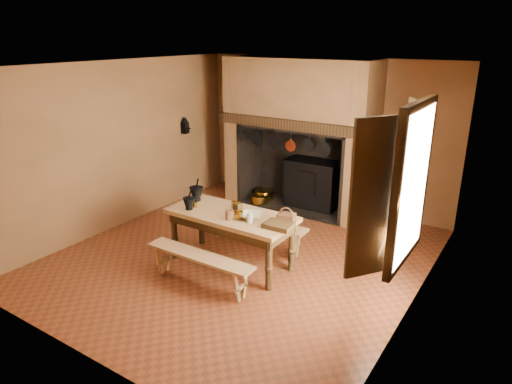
% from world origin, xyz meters
% --- Properties ---
extents(floor, '(5.50, 5.50, 0.00)m').
position_xyz_m(floor, '(0.00, 0.00, 0.00)').
color(floor, brown).
rests_on(floor, ground).
extents(ceiling, '(5.50, 5.50, 0.00)m').
position_xyz_m(ceiling, '(0.00, 0.00, 2.80)').
color(ceiling, silver).
rests_on(ceiling, back_wall).
extents(back_wall, '(5.00, 0.02, 2.80)m').
position_xyz_m(back_wall, '(0.00, 2.75, 1.40)').
color(back_wall, '#965E3C').
rests_on(back_wall, floor).
extents(wall_left, '(0.02, 5.50, 2.80)m').
position_xyz_m(wall_left, '(-2.50, 0.00, 1.40)').
color(wall_left, '#965E3C').
rests_on(wall_left, floor).
extents(wall_right, '(0.02, 5.50, 2.80)m').
position_xyz_m(wall_right, '(2.50, 0.00, 1.40)').
color(wall_right, '#965E3C').
rests_on(wall_right, floor).
extents(wall_front, '(5.00, 0.02, 2.80)m').
position_xyz_m(wall_front, '(0.00, -2.75, 1.40)').
color(wall_front, '#965E3C').
rests_on(wall_front, floor).
extents(chimney_breast, '(2.95, 0.96, 2.80)m').
position_xyz_m(chimney_breast, '(-0.30, 2.31, 1.81)').
color(chimney_breast, '#965E3C').
rests_on(chimney_breast, floor).
extents(iron_range, '(1.12, 0.55, 1.60)m').
position_xyz_m(iron_range, '(-0.04, 2.45, 0.48)').
color(iron_range, black).
rests_on(iron_range, floor).
extents(hearth_pans, '(0.51, 0.62, 0.20)m').
position_xyz_m(hearth_pans, '(-1.05, 2.22, 0.09)').
color(hearth_pans, '#B08628').
rests_on(hearth_pans, floor).
extents(hanging_pans, '(1.92, 0.29, 0.27)m').
position_xyz_m(hanging_pans, '(-0.34, 1.81, 1.36)').
color(hanging_pans, black).
rests_on(hanging_pans, chimney_breast).
extents(onion_string, '(0.12, 0.10, 0.46)m').
position_xyz_m(onion_string, '(1.00, 1.79, 1.33)').
color(onion_string, '#9A5B1C').
rests_on(onion_string, chimney_breast).
extents(herb_bunch, '(0.20, 0.20, 0.35)m').
position_xyz_m(herb_bunch, '(1.18, 1.79, 1.38)').
color(herb_bunch, '#515628').
rests_on(herb_bunch, chimney_breast).
extents(window, '(0.39, 1.75, 1.76)m').
position_xyz_m(window, '(2.35, -0.40, 1.70)').
color(window, white).
rests_on(window, wall_right).
extents(wall_coffee_mill, '(0.23, 0.16, 0.31)m').
position_xyz_m(wall_coffee_mill, '(-2.42, 1.55, 1.52)').
color(wall_coffee_mill, black).
rests_on(wall_coffee_mill, wall_left).
extents(work_table, '(1.85, 0.82, 0.80)m').
position_xyz_m(work_table, '(0.01, -0.28, 0.67)').
color(work_table, tan).
rests_on(work_table, floor).
extents(bench_front, '(1.62, 0.28, 0.46)m').
position_xyz_m(bench_front, '(0.01, -0.99, 0.34)').
color(bench_front, tan).
rests_on(bench_front, floor).
extents(bench_back, '(1.70, 0.30, 0.48)m').
position_xyz_m(bench_back, '(0.01, 0.36, 0.36)').
color(bench_back, tan).
rests_on(bench_back, floor).
extents(mortar_large, '(0.21, 0.21, 0.36)m').
position_xyz_m(mortar_large, '(-0.73, -0.15, 0.92)').
color(mortar_large, black).
rests_on(mortar_large, work_table).
extents(mortar_small, '(0.18, 0.18, 0.30)m').
position_xyz_m(mortar_small, '(-0.58, -0.49, 0.90)').
color(mortar_small, black).
rests_on(mortar_small, work_table).
extents(coffee_grinder, '(0.15, 0.12, 0.16)m').
position_xyz_m(coffee_grinder, '(0.02, -0.13, 0.86)').
color(coffee_grinder, '#3C2913').
rests_on(coffee_grinder, work_table).
extents(brass_mug_a, '(0.09, 0.09, 0.08)m').
position_xyz_m(brass_mug_a, '(-0.57, -0.38, 0.84)').
color(brass_mug_a, '#B08628').
rests_on(brass_mug_a, work_table).
extents(brass_mug_b, '(0.09, 0.09, 0.09)m').
position_xyz_m(brass_mug_b, '(-0.08, -0.07, 0.85)').
color(brass_mug_b, '#B08628').
rests_on(brass_mug_b, work_table).
extents(mixing_bowl, '(0.37, 0.37, 0.07)m').
position_xyz_m(mixing_bowl, '(0.35, -0.27, 0.84)').
color(mixing_bowl, '#BDB992').
rests_on(mixing_bowl, work_table).
extents(stoneware_crock, '(0.14, 0.14, 0.13)m').
position_xyz_m(stoneware_crock, '(0.12, -0.47, 0.87)').
color(stoneware_crock, brown).
rests_on(stoneware_crock, work_table).
extents(glass_jar, '(0.09, 0.09, 0.14)m').
position_xyz_m(glass_jar, '(0.42, -0.42, 0.87)').
color(glass_jar, beige).
rests_on(glass_jar, work_table).
extents(wicker_basket, '(0.27, 0.22, 0.23)m').
position_xyz_m(wicker_basket, '(0.83, -0.16, 0.87)').
color(wicker_basket, '#432214').
rests_on(wicker_basket, work_table).
extents(wooden_tray, '(0.39, 0.28, 0.06)m').
position_xyz_m(wooden_tray, '(0.83, -0.35, 0.83)').
color(wooden_tray, '#3C2913').
rests_on(wooden_tray, work_table).
extents(brass_cup, '(0.15, 0.15, 0.11)m').
position_xyz_m(brass_cup, '(0.22, -0.39, 0.86)').
color(brass_cup, '#B08628').
rests_on(brass_cup, work_table).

